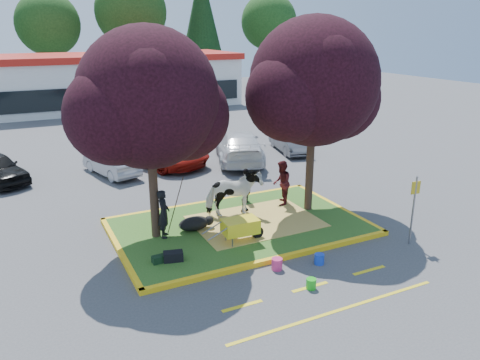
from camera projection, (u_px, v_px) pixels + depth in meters
name	position (u px, v px, depth m)	size (l,w,h in m)	color
ground	(240.00, 229.00, 15.92)	(90.00, 90.00, 0.00)	#424244
median_island	(240.00, 226.00, 15.90)	(8.00, 5.00, 0.15)	#2A591C
curb_near	(279.00, 259.00, 13.70)	(8.30, 0.16, 0.15)	yellow
curb_far	(210.00, 202.00, 18.09)	(8.30, 0.16, 0.15)	yellow
curb_left	(119.00, 251.00, 14.18)	(0.16, 5.30, 0.15)	yellow
curb_right	(337.00, 207.00, 17.61)	(0.16, 5.30, 0.15)	yellow
straw_bedding	(255.00, 221.00, 16.12)	(4.20, 3.00, 0.01)	#D0BB56
tree_purple_left	(149.00, 105.00, 13.72)	(5.06, 4.20, 6.51)	black
tree_purple_right	(314.00, 88.00, 15.88)	(5.30, 4.40, 6.82)	black
fire_lane_stripe_a	(242.00, 306.00, 11.50)	(1.10, 0.12, 0.01)	yellow
fire_lane_stripe_b	(310.00, 287.00, 12.34)	(1.10, 0.12, 0.01)	yellow
fire_lane_stripe_c	(369.00, 270.00, 13.18)	(1.10, 0.12, 0.01)	yellow
fire_lane_long	(338.00, 310.00, 11.32)	(6.00, 0.10, 0.01)	yellow
retail_building	(116.00, 80.00, 39.91)	(20.40, 8.40, 4.40)	silver
treeline	(83.00, 14.00, 46.08)	(46.58, 7.80, 14.63)	black
cow	(234.00, 193.00, 16.41)	(0.89, 1.95, 1.64)	white
calf	(194.00, 224.00, 15.38)	(1.05, 0.60, 0.46)	black
handler	(164.00, 214.00, 14.73)	(0.57, 0.38, 1.57)	black
visitor_a	(282.00, 183.00, 17.43)	(0.82, 0.64, 1.69)	#481417
visitor_b	(246.00, 185.00, 17.77)	(0.77, 0.32, 1.32)	black
wheelbarrow	(241.00, 226.00, 14.45)	(1.99, 0.72, 0.75)	black
gear_bag_dark	(173.00, 256.00, 13.37)	(0.55, 0.30, 0.28)	black
gear_bag_green	(159.00, 259.00, 13.29)	(0.39, 0.24, 0.21)	black
sign_post	(414.00, 204.00, 14.39)	(0.31, 0.06, 2.23)	slate
bucket_green	(311.00, 284.00, 12.23)	(0.26, 0.26, 0.28)	green
bucket_pink	(277.00, 264.00, 13.19)	(0.31, 0.31, 0.33)	#CF2E6B
bucket_blue	(319.00, 259.00, 13.50)	(0.29, 0.29, 0.31)	blue
car_silver	(111.00, 162.00, 21.55)	(1.24, 3.57, 1.18)	#999AA0
car_red	(158.00, 148.00, 23.26)	(2.60, 5.64, 1.57)	maroon
car_white	(239.00, 146.00, 23.71)	(2.20, 5.41, 1.57)	silver
car_grey	(290.00, 140.00, 25.58)	(1.31, 3.77, 1.24)	#53555A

